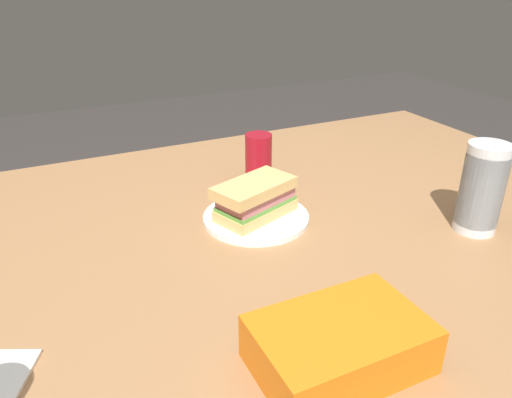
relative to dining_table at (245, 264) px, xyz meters
The scene contains 6 objects.
dining_table is the anchor object (origin of this frame).
paper_plate 0.10m from the dining_table, 137.52° to the right, with size 0.23×0.23×0.01m, color white.
sandwich 0.14m from the dining_table, 137.82° to the right, with size 0.20×0.15×0.08m.
soda_can_red 0.30m from the dining_table, 122.19° to the right, with size 0.07×0.07×0.12m, color maroon.
chip_bag 0.40m from the dining_table, 85.14° to the left, with size 0.23×0.15×0.07m, color orange.
plastic_cup_stack 0.50m from the dining_table, 156.76° to the left, with size 0.08×0.08×0.18m.
Camera 1 is at (0.35, 0.79, 1.25)m, focal length 34.52 mm.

